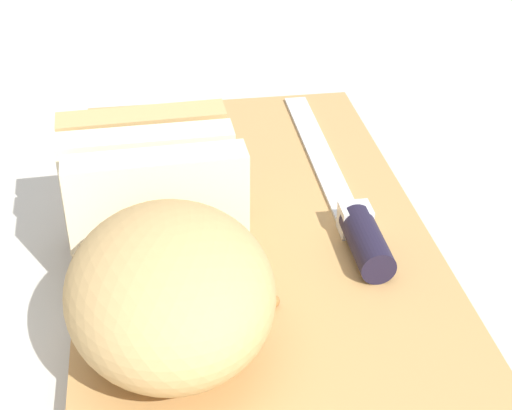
{
  "coord_description": "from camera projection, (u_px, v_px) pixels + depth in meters",
  "views": [
    {
      "loc": [
        -0.44,
        0.07,
        0.34
      ],
      "look_at": [
        0.0,
        0.0,
        0.05
      ],
      "focal_mm": 54.42,
      "sensor_mm": 36.0,
      "label": 1
    }
  ],
  "objects": [
    {
      "name": "crumb_near_loaf",
      "position": [
        267.0,
        302.0,
        0.49
      ],
      "size": [
        0.01,
        0.01,
        0.01
      ],
      "primitive_type": "sphere",
      "color": "#996633",
      "rests_on": "cutting_board"
    },
    {
      "name": "cutting_board",
      "position": [
        256.0,
        253.0,
        0.55
      ],
      "size": [
        0.48,
        0.25,
        0.02
      ],
      "primitive_type": "cube",
      "rotation": [
        0.0,
        0.0,
        -0.01
      ],
      "color": "tan",
      "rests_on": "ground_plane"
    },
    {
      "name": "crumb_near_knife",
      "position": [
        168.0,
        243.0,
        0.54
      ],
      "size": [
        0.01,
        0.01,
        0.01
      ],
      "primitive_type": "sphere",
      "color": "#996633",
      "rests_on": "cutting_board"
    },
    {
      "name": "bread_knife",
      "position": [
        352.0,
        215.0,
        0.56
      ],
      "size": [
        0.29,
        0.02,
        0.02
      ],
      "rotation": [
        0.0,
        0.0,
        -0.01
      ],
      "color": "silver",
      "rests_on": "cutting_board"
    },
    {
      "name": "ground_plane",
      "position": [
        256.0,
        265.0,
        0.56
      ],
      "size": [
        3.0,
        3.0,
        0.0
      ],
      "primitive_type": "plane",
      "color": "beige"
    },
    {
      "name": "bread_loaf",
      "position": [
        163.0,
        252.0,
        0.47
      ],
      "size": [
        0.23,
        0.13,
        0.08
      ],
      "rotation": [
        0.0,
        0.0,
        0.03
      ],
      "color": "tan",
      "rests_on": "cutting_board"
    }
  ]
}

